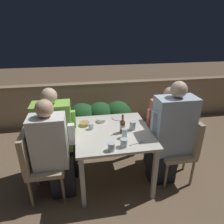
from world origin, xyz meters
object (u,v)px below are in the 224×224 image
chair_left_near (37,159)px  person_green_blouse (57,135)px  beer_bottle (122,126)px  chair_right_far (177,132)px  person_white_polo (53,150)px  person_blue_shirt (170,135)px  chair_left_far (42,143)px  chair_right_near (183,144)px  person_coral_top (164,129)px

chair_left_near → person_green_blouse: size_ratio=0.70×
person_green_blouse → beer_bottle: 0.86m
chair_right_far → beer_bottle: size_ratio=3.76×
person_green_blouse → person_white_polo: bearing=-91.9°
person_green_blouse → person_blue_shirt: 1.43m
chair_left_far → chair_right_far: size_ratio=1.00×
person_blue_shirt → chair_left_near: bearing=-179.6°
chair_left_far → chair_right_near: same height
chair_left_near → chair_right_near: 1.79m
chair_left_far → beer_bottle: beer_bottle is taller
chair_left_far → person_white_polo: bearing=-61.2°
chair_right_near → chair_right_far: 0.30m
person_blue_shirt → beer_bottle: size_ratio=5.79×
person_coral_top → person_white_polo: bearing=-168.2°
person_white_polo → chair_right_far: size_ratio=1.40×
person_white_polo → person_blue_shirt: size_ratio=0.91×
person_white_polo → chair_left_far: (-0.18, 0.33, -0.10)m
chair_left_near → chair_right_far: (1.85, 0.30, 0.00)m
person_white_polo → beer_bottle: size_ratio=5.28×
person_coral_top → beer_bottle: size_ratio=5.11×
chair_left_far → chair_right_far: same height
person_white_polo → chair_right_near: bearing=0.4°
person_blue_shirt → chair_left_far: bearing=168.5°
person_green_blouse → person_blue_shirt: person_blue_shirt is taller
chair_left_far → person_green_blouse: 0.22m
chair_right_near → person_coral_top: size_ratio=0.74×
person_white_polo → chair_right_far: 1.68m
chair_left_near → chair_left_far: 0.33m
chair_left_near → person_coral_top: size_ratio=0.74×
chair_right_far → person_white_polo: bearing=-169.6°
chair_right_near → chair_right_far: bearing=78.8°
person_white_polo → beer_bottle: 0.84m
person_coral_top → beer_bottle: 0.71m
chair_left_far → person_coral_top: person_coral_top is taller
beer_bottle → person_coral_top: bearing=18.2°
chair_right_far → beer_bottle: 0.91m
beer_bottle → chair_right_near: bearing=-5.9°
chair_left_far → person_coral_top: size_ratio=0.74×
chair_left_near → beer_bottle: beer_bottle is taller
chair_left_near → beer_bottle: bearing=5.3°
chair_right_near → chair_left_far: bearing=169.7°
chair_right_near → person_white_polo: bearing=-179.6°
chair_left_far → chair_right_far: 1.84m
chair_left_near → person_green_blouse: person_green_blouse is taller
chair_left_near → person_blue_shirt: size_ratio=0.65×
person_white_polo → chair_right_far: person_white_polo is taller
chair_right_near → beer_bottle: (-0.78, 0.08, 0.29)m
person_coral_top → chair_right_near: bearing=-64.4°
chair_right_far → person_coral_top: bearing=180.0°
chair_left_far → beer_bottle: (1.00, -0.24, 0.29)m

